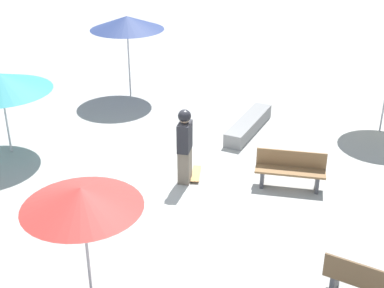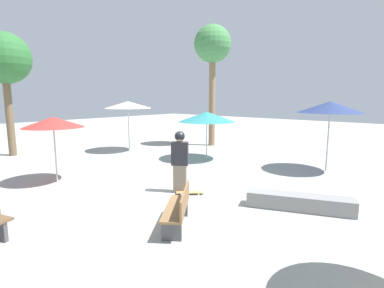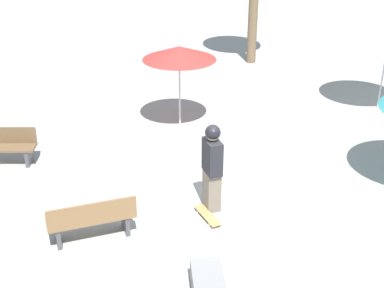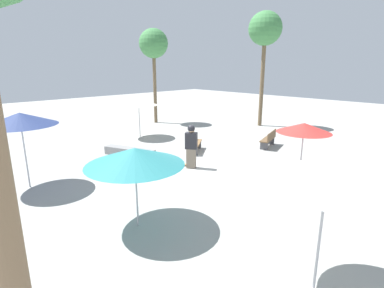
{
  "view_description": "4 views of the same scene",
  "coord_description": "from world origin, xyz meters",
  "px_view_note": "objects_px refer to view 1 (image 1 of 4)",
  "views": [
    {
      "loc": [
        -7.18,
        -8.6,
        6.32
      ],
      "look_at": [
        0.35,
        -0.3,
        0.88
      ],
      "focal_mm": 50.0,
      "sensor_mm": 36.0,
      "label": 1
    },
    {
      "loc": [
        6.0,
        -6.59,
        2.8
      ],
      "look_at": [
        0.48,
        -0.23,
        1.48
      ],
      "focal_mm": 28.0,
      "sensor_mm": 36.0,
      "label": 2
    },
    {
      "loc": [
        8.95,
        1.96,
        5.87
      ],
      "look_at": [
        0.17,
        -0.72,
        1.42
      ],
      "focal_mm": 50.0,
      "sensor_mm": 36.0,
      "label": 3
    },
    {
      "loc": [
        -8.44,
        7.89,
        4.17
      ],
      "look_at": [
        0.35,
        -0.63,
        0.92
      ],
      "focal_mm": 28.0,
      "sensor_mm": 36.0,
      "label": 4
    }
  ],
  "objects_px": {
    "skater_main": "(185,144)",
    "shade_umbrella_red": "(82,198)",
    "bench_far": "(373,285)",
    "concrete_ledge": "(249,125)",
    "shade_umbrella_navy": "(127,23)",
    "skateboard": "(196,174)",
    "bench_near": "(290,170)",
    "shade_umbrella_teal": "(0,82)"
  },
  "relations": [
    {
      "from": "shade_umbrella_red",
      "to": "shade_umbrella_navy",
      "type": "bearing_deg",
      "value": 49.82
    },
    {
      "from": "skater_main",
      "to": "shade_umbrella_navy",
      "type": "height_order",
      "value": "shade_umbrella_navy"
    },
    {
      "from": "skater_main",
      "to": "bench_far",
      "type": "relative_size",
      "value": 1.1
    },
    {
      "from": "bench_near",
      "to": "shade_umbrella_teal",
      "type": "relative_size",
      "value": 0.61
    },
    {
      "from": "concrete_ledge",
      "to": "shade_umbrella_navy",
      "type": "distance_m",
      "value": 5.17
    },
    {
      "from": "skateboard",
      "to": "skater_main",
      "type": "bearing_deg",
      "value": 140.59
    },
    {
      "from": "skateboard",
      "to": "bench_near",
      "type": "height_order",
      "value": "bench_near"
    },
    {
      "from": "skateboard",
      "to": "bench_far",
      "type": "bearing_deg",
      "value": -141.92
    },
    {
      "from": "skateboard",
      "to": "shade_umbrella_teal",
      "type": "distance_m",
      "value": 5.37
    },
    {
      "from": "bench_far",
      "to": "shade_umbrella_navy",
      "type": "xyz_separation_m",
      "value": [
        2.93,
        10.69,
        2.01
      ]
    },
    {
      "from": "skateboard",
      "to": "concrete_ledge",
      "type": "xyz_separation_m",
      "value": [
        2.86,
        0.9,
        0.14
      ]
    },
    {
      "from": "bench_far",
      "to": "bench_near",
      "type": "bearing_deg",
      "value": 130.71
    },
    {
      "from": "shade_umbrella_navy",
      "to": "shade_umbrella_teal",
      "type": "xyz_separation_m",
      "value": [
        -4.81,
        -1.27,
        -0.5
      ]
    },
    {
      "from": "bench_near",
      "to": "shade_umbrella_teal",
      "type": "xyz_separation_m",
      "value": [
        -4.0,
        6.05,
        1.51
      ]
    },
    {
      "from": "shade_umbrella_navy",
      "to": "shade_umbrella_red",
      "type": "bearing_deg",
      "value": -130.18
    },
    {
      "from": "skateboard",
      "to": "concrete_ledge",
      "type": "height_order",
      "value": "concrete_ledge"
    },
    {
      "from": "skater_main",
      "to": "shade_umbrella_red",
      "type": "bearing_deg",
      "value": 171.04
    },
    {
      "from": "concrete_ledge",
      "to": "bench_near",
      "type": "relative_size",
      "value": 1.65
    },
    {
      "from": "concrete_ledge",
      "to": "shade_umbrella_red",
      "type": "height_order",
      "value": "shade_umbrella_red"
    },
    {
      "from": "bench_near",
      "to": "concrete_ledge",
      "type": "bearing_deg",
      "value": -66.53
    },
    {
      "from": "skater_main",
      "to": "skateboard",
      "type": "height_order",
      "value": "skater_main"
    },
    {
      "from": "skater_main",
      "to": "bench_near",
      "type": "distance_m",
      "value": 2.51
    },
    {
      "from": "bench_far",
      "to": "shade_umbrella_navy",
      "type": "distance_m",
      "value": 11.26
    },
    {
      "from": "shade_umbrella_red",
      "to": "bench_far",
      "type": "bearing_deg",
      "value": -44.19
    },
    {
      "from": "skateboard",
      "to": "shade_umbrella_red",
      "type": "bearing_deg",
      "value": 162.1
    },
    {
      "from": "skateboard",
      "to": "shade_umbrella_teal",
      "type": "xyz_separation_m",
      "value": [
        -2.73,
        4.22,
        1.87
      ]
    },
    {
      "from": "skater_main",
      "to": "shade_umbrella_navy",
      "type": "bearing_deg",
      "value": 30.26
    },
    {
      "from": "bench_far",
      "to": "concrete_ledge",
      "type": "bearing_deg",
      "value": 131.52
    },
    {
      "from": "concrete_ledge",
      "to": "bench_near",
      "type": "height_order",
      "value": "bench_near"
    },
    {
      "from": "skater_main",
      "to": "bench_far",
      "type": "xyz_separation_m",
      "value": [
        -0.46,
        -5.17,
        -0.56
      ]
    },
    {
      "from": "concrete_ledge",
      "to": "bench_far",
      "type": "bearing_deg",
      "value": -121.24
    },
    {
      "from": "concrete_ledge",
      "to": "shade_umbrella_navy",
      "type": "bearing_deg",
      "value": 99.54
    },
    {
      "from": "skater_main",
      "to": "concrete_ledge",
      "type": "xyz_separation_m",
      "value": [
        3.23,
        0.92,
        -0.79
      ]
    },
    {
      "from": "shade_umbrella_red",
      "to": "shade_umbrella_teal",
      "type": "relative_size",
      "value": 0.86
    },
    {
      "from": "skater_main",
      "to": "shade_umbrella_teal",
      "type": "distance_m",
      "value": 4.94
    },
    {
      "from": "shade_umbrella_teal",
      "to": "bench_far",
      "type": "bearing_deg",
      "value": -78.67
    },
    {
      "from": "shade_umbrella_red",
      "to": "shade_umbrella_teal",
      "type": "height_order",
      "value": "shade_umbrella_red"
    },
    {
      "from": "concrete_ledge",
      "to": "shade_umbrella_teal",
      "type": "xyz_separation_m",
      "value": [
        -5.58,
        3.32,
        1.74
      ]
    },
    {
      "from": "skateboard",
      "to": "shade_umbrella_teal",
      "type": "relative_size",
      "value": 0.28
    },
    {
      "from": "skateboard",
      "to": "bench_near",
      "type": "distance_m",
      "value": 2.25
    },
    {
      "from": "shade_umbrella_teal",
      "to": "skater_main",
      "type": "bearing_deg",
      "value": -61.04
    },
    {
      "from": "skater_main",
      "to": "skateboard",
      "type": "xyz_separation_m",
      "value": [
        0.38,
        0.02,
        -0.93
      ]
    }
  ]
}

